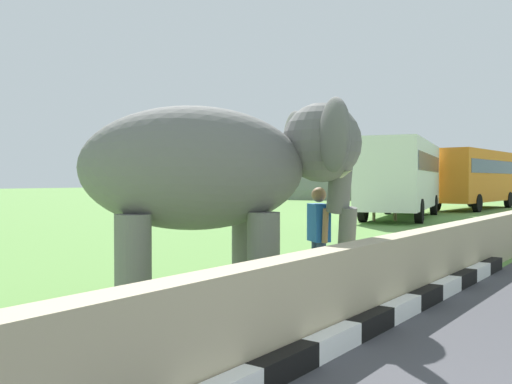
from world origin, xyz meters
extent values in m
cube|color=black|center=(0.10, 3.58, 0.12)|extent=(0.90, 0.20, 0.24)
cube|color=white|center=(1.00, 3.58, 0.12)|extent=(0.90, 0.20, 0.24)
cube|color=black|center=(1.90, 3.58, 0.12)|extent=(0.90, 0.20, 0.24)
cube|color=white|center=(2.80, 3.58, 0.12)|extent=(0.90, 0.20, 0.24)
cube|color=black|center=(3.70, 3.58, 0.12)|extent=(0.90, 0.20, 0.24)
cube|color=white|center=(4.60, 3.58, 0.12)|extent=(0.90, 0.20, 0.24)
cube|color=black|center=(5.50, 3.58, 0.12)|extent=(0.90, 0.20, 0.24)
cube|color=white|center=(6.40, 3.58, 0.12)|extent=(0.90, 0.20, 0.24)
cube|color=black|center=(7.30, 3.58, 0.12)|extent=(0.90, 0.20, 0.24)
cube|color=tan|center=(2.00, 3.88, 0.50)|extent=(28.00, 0.36, 1.00)
cylinder|color=slate|center=(2.64, 5.92, 0.67)|extent=(0.44, 0.44, 1.34)
cylinder|color=slate|center=(2.09, 5.22, 0.67)|extent=(0.44, 0.44, 1.34)
cylinder|color=slate|center=(1.30, 6.97, 0.67)|extent=(0.44, 0.44, 1.34)
cylinder|color=slate|center=(0.75, 6.26, 0.67)|extent=(0.44, 0.44, 1.34)
ellipsoid|color=slate|center=(1.70, 6.09, 1.93)|extent=(3.43, 3.17, 1.70)
sphere|color=slate|center=(3.17, 4.94, 2.31)|extent=(1.16, 1.16, 1.16)
ellipsoid|color=#D84C8C|center=(3.39, 4.76, 2.46)|extent=(0.68, 0.73, 0.44)
ellipsoid|color=slate|center=(3.53, 5.65, 2.36)|extent=(0.74, 0.86, 1.00)
ellipsoid|color=slate|center=(2.57, 4.42, 2.36)|extent=(0.74, 0.86, 1.00)
cylinder|color=slate|center=(3.39, 4.76, 1.76)|extent=(0.59, 0.62, 1.00)
cylinder|color=slate|center=(3.49, 4.69, 0.96)|extent=(0.43, 0.44, 0.83)
cone|color=beige|center=(3.52, 5.02, 1.86)|extent=(0.46, 0.53, 0.22)
cone|color=beige|center=(3.18, 4.58, 1.86)|extent=(0.46, 0.53, 0.22)
cylinder|color=navy|center=(3.60, 5.28, 0.41)|extent=(0.15, 0.15, 0.82)
cylinder|color=navy|center=(3.48, 5.13, 0.41)|extent=(0.15, 0.15, 0.82)
cube|color=#1E59B2|center=(3.54, 5.21, 1.11)|extent=(0.44, 0.46, 0.58)
cylinder|color=#9E7251|center=(3.70, 5.41, 1.08)|extent=(0.15, 0.16, 0.53)
cylinder|color=#9E7251|center=(3.38, 5.00, 1.08)|extent=(0.16, 0.17, 0.53)
sphere|color=#9E7251|center=(3.54, 5.21, 1.54)|extent=(0.23, 0.23, 0.23)
cube|color=silver|center=(21.07, 10.86, 2.00)|extent=(9.90, 4.66, 3.00)
cube|color=#3F5160|center=(21.07, 10.86, 2.54)|extent=(9.16, 4.52, 0.76)
cylinder|color=black|center=(23.78, 12.70, 0.50)|extent=(1.04, 0.52, 1.00)
cylinder|color=black|center=(24.32, 10.46, 0.50)|extent=(1.04, 0.52, 1.00)
cylinder|color=black|center=(17.82, 11.27, 0.50)|extent=(1.04, 0.52, 1.00)
cylinder|color=black|center=(18.36, 9.03, 0.50)|extent=(1.04, 0.52, 1.00)
cube|color=orange|center=(31.32, 10.38, 2.00)|extent=(10.01, 2.85, 3.00)
cube|color=#3F5160|center=(31.32, 10.38, 2.54)|extent=(9.22, 2.87, 0.76)
cylinder|color=black|center=(34.54, 11.41, 0.50)|extent=(1.01, 0.34, 1.00)
cylinder|color=black|center=(34.45, 9.12, 0.50)|extent=(1.01, 0.34, 1.00)
cylinder|color=black|center=(28.19, 11.64, 0.50)|extent=(1.01, 0.34, 1.00)
cylinder|color=black|center=(28.11, 9.34, 0.50)|extent=(1.01, 0.34, 1.00)
cylinder|color=tan|center=(18.58, 11.11, 0.33)|extent=(0.12, 0.12, 0.65)
cylinder|color=tan|center=(18.90, 11.27, 0.33)|extent=(0.12, 0.12, 0.65)
cylinder|color=tan|center=(18.99, 10.31, 0.33)|extent=(0.12, 0.12, 0.65)
cylinder|color=tan|center=(19.31, 10.47, 0.33)|extent=(0.12, 0.12, 0.65)
ellipsoid|color=tan|center=(18.95, 10.79, 0.90)|extent=(1.22, 1.61, 0.66)
ellipsoid|color=tan|center=(18.52, 11.62, 1.00)|extent=(0.42, 0.47, 0.32)
ellipsoid|color=slate|center=(55.00, 29.61, 0.00)|extent=(34.30, 27.44, 12.97)
camera|label=1|loc=(-4.06, 0.84, 1.77)|focal=39.68mm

